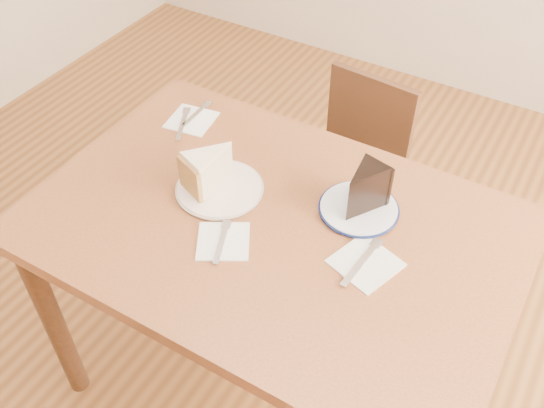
{
  "coord_description": "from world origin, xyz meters",
  "views": [
    {
      "loc": [
        0.53,
        -0.9,
        1.83
      ],
      "look_at": [
        -0.01,
        0.01,
        0.8
      ],
      "focal_mm": 40.0,
      "sensor_mm": 36.0,
      "label": 1
    }
  ],
  "objects_px": {
    "chair_far": "(348,175)",
    "plate_navy": "(359,209)",
    "chocolate_cake": "(362,193)",
    "carrot_cake": "(212,169)",
    "plate_cream": "(220,189)",
    "table": "(273,249)"
  },
  "relations": [
    {
      "from": "chair_far",
      "to": "plate_navy",
      "type": "xyz_separation_m",
      "value": [
        0.22,
        -0.46,
        0.33
      ]
    },
    {
      "from": "plate_navy",
      "to": "chocolate_cake",
      "type": "distance_m",
      "value": 0.06
    },
    {
      "from": "chair_far",
      "to": "chocolate_cake",
      "type": "distance_m",
      "value": 0.65
    },
    {
      "from": "carrot_cake",
      "to": "chocolate_cake",
      "type": "relative_size",
      "value": 1.11
    },
    {
      "from": "chair_far",
      "to": "plate_cream",
      "type": "bearing_deg",
      "value": 83.04
    },
    {
      "from": "carrot_cake",
      "to": "table",
      "type": "bearing_deg",
      "value": 11.17
    },
    {
      "from": "table",
      "to": "chair_far",
      "type": "height_order",
      "value": "chair_far"
    },
    {
      "from": "plate_navy",
      "to": "carrot_cake",
      "type": "height_order",
      "value": "carrot_cake"
    },
    {
      "from": "carrot_cake",
      "to": "chocolate_cake",
      "type": "distance_m",
      "value": 0.39
    },
    {
      "from": "plate_cream",
      "to": "plate_navy",
      "type": "relative_size",
      "value": 1.13
    },
    {
      "from": "chair_far",
      "to": "plate_cream",
      "type": "relative_size",
      "value": 3.44
    },
    {
      "from": "chair_far",
      "to": "plate_navy",
      "type": "relative_size",
      "value": 3.89
    },
    {
      "from": "table",
      "to": "chair_far",
      "type": "xyz_separation_m",
      "value": [
        -0.05,
        0.61,
        -0.23
      ]
    },
    {
      "from": "plate_cream",
      "to": "carrot_cake",
      "type": "xyz_separation_m",
      "value": [
        -0.02,
        0.01,
        0.05
      ]
    },
    {
      "from": "carrot_cake",
      "to": "chocolate_cake",
      "type": "height_order",
      "value": "chocolate_cake"
    },
    {
      "from": "carrot_cake",
      "to": "chocolate_cake",
      "type": "xyz_separation_m",
      "value": [
        0.37,
        0.1,
        0.01
      ]
    },
    {
      "from": "plate_cream",
      "to": "chocolate_cake",
      "type": "distance_m",
      "value": 0.37
    },
    {
      "from": "carrot_cake",
      "to": "plate_cream",
      "type": "bearing_deg",
      "value": 3.74
    },
    {
      "from": "table",
      "to": "plate_cream",
      "type": "distance_m",
      "value": 0.21
    },
    {
      "from": "plate_cream",
      "to": "plate_navy",
      "type": "bearing_deg",
      "value": 18.69
    },
    {
      "from": "chocolate_cake",
      "to": "chair_far",
      "type": "bearing_deg",
      "value": -51.78
    },
    {
      "from": "chair_far",
      "to": "chocolate_cake",
      "type": "xyz_separation_m",
      "value": [
        0.22,
        -0.47,
        0.4
      ]
    }
  ]
}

